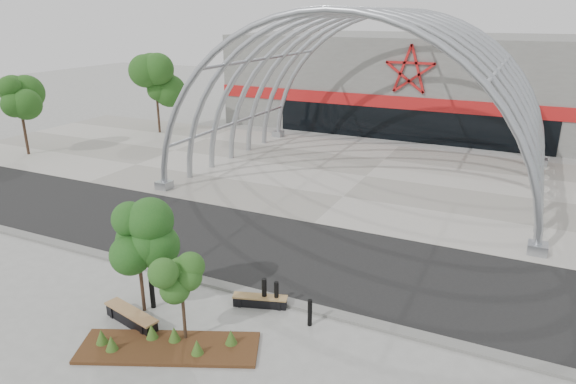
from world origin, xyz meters
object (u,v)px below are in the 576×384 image
at_px(bench_0, 132,318).
at_px(bench_1, 260,301).
at_px(street_tree_0, 137,238).
at_px(bollard_2, 264,292).
at_px(street_tree_1, 181,278).

distance_m(bench_0, bench_1, 4.38).
bearing_deg(bench_0, street_tree_0, 102.97).
bearing_deg(bench_1, bench_0, -139.91).
xyz_separation_m(bench_0, bench_1, (3.35, 2.82, -0.04)).
xyz_separation_m(bench_1, bollard_2, (0.13, 0.08, 0.34)).
relative_size(street_tree_1, bollard_2, 2.88).
height_order(street_tree_1, bench_0, street_tree_1).
distance_m(bench_1, bollard_2, 0.38).
bearing_deg(bench_1, street_tree_1, -112.66).
height_order(street_tree_1, bench_1, street_tree_1).
xyz_separation_m(street_tree_0, bench_1, (3.55, 1.97, -2.58)).
bearing_deg(bench_1, bollard_2, 32.89).
relative_size(street_tree_0, bollard_2, 3.57).
height_order(bench_1, bollard_2, bollard_2).
bearing_deg(street_tree_1, bench_0, -179.56).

